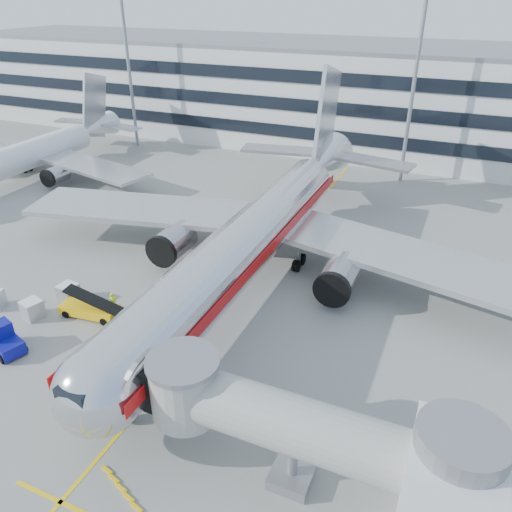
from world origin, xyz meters
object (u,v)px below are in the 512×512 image
at_px(cargo_container_front, 69,293).
at_px(ramp_worker, 113,303).
at_px(main_jet, 258,231).
at_px(baggage_tug, 4,340).
at_px(cargo_container_right, 32,309).
at_px(belt_loader, 90,309).

bearing_deg(cargo_container_front, ramp_worker, 1.39).
height_order(main_jet, baggage_tug, main_jet).
distance_m(main_jet, cargo_container_front, 17.02).
distance_m(main_jet, ramp_worker, 13.85).
distance_m(baggage_tug, ramp_worker, 8.24).
height_order(main_jet, cargo_container_right, main_jet).
height_order(belt_loader, cargo_container_right, belt_loader).
distance_m(baggage_tug, cargo_container_front, 7.02).
bearing_deg(belt_loader, ramp_worker, 38.52).
xyz_separation_m(main_jet, baggage_tug, (-12.29, -17.81, -3.28)).
bearing_deg(main_jet, baggage_tug, -124.60).
distance_m(cargo_container_front, ramp_worker, 4.55).
bearing_deg(ramp_worker, cargo_container_right, 177.02).
height_order(cargo_container_right, cargo_container_front, cargo_container_front).
bearing_deg(belt_loader, main_jet, 51.05).
xyz_separation_m(main_jet, belt_loader, (-9.58, -11.86, -3.56)).
bearing_deg(belt_loader, cargo_container_right, -154.30).
height_order(main_jet, cargo_container_front, main_jet).
xyz_separation_m(main_jet, cargo_container_front, (-12.68, -10.81, -3.46)).
xyz_separation_m(baggage_tug, cargo_container_front, (-0.39, 7.00, -0.18)).
relative_size(main_jet, cargo_container_front, 32.84).
height_order(cargo_container_right, ramp_worker, ramp_worker).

